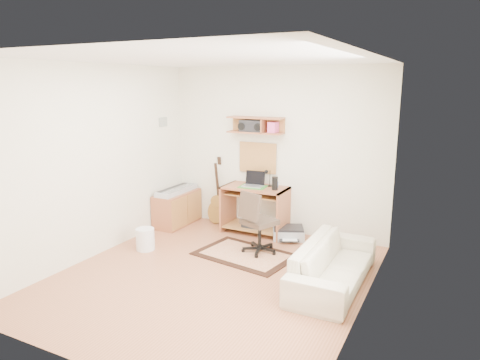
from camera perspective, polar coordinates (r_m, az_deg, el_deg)
The scene contains 22 objects.
floor at distance 5.54m, azimuth -3.61°, elevation -12.49°, with size 3.60×4.00×0.01m, color #B5704B.
ceiling at distance 5.03m, azimuth -4.03°, elevation 15.57°, with size 3.60×4.00×0.01m, color white.
back_wall at distance 6.90m, azimuth 4.71°, elevation 3.84°, with size 3.60×0.01×2.60m, color white.
left_wall at distance 6.23m, azimuth -18.26°, elevation 2.32°, with size 0.01×4.00×2.60m, color white.
right_wall at distance 4.50m, azimuth 16.37°, elevation -1.27°, with size 0.01×4.00×2.60m, color white.
wall_shelf at distance 6.85m, azimuth 2.02°, elevation 7.18°, with size 0.90×0.25×0.26m, color #A65D3A.
cork_board at distance 7.02m, azimuth 2.34°, elevation 2.94°, with size 0.64×0.03×0.49m, color tan.
wall_photo at distance 7.29m, azimuth -10.02°, elevation 7.48°, with size 0.02×0.20×0.15m, color #4C8CBF.
desk at distance 6.94m, azimuth 1.97°, elevation -3.91°, with size 1.00×0.55×0.75m, color #A65D3A, non-canonical shape.
laptop at distance 6.81m, azimuth 1.71°, elevation 0.08°, with size 0.31×0.31×0.24m, color silver, non-canonical shape.
speaker at distance 6.64m, azimuth 4.58°, elevation -0.45°, with size 0.09×0.09×0.20m, color black.
desk_lamp at distance 6.86m, azimuth 3.92°, elevation 0.25°, with size 0.09×0.09×0.26m, color black, non-canonical shape.
pencil_cup at distance 6.80m, azimuth 4.75°, elevation -0.60°, with size 0.07×0.07×0.10m, color #33599A.
boombox at distance 6.88m, azimuth 1.55°, elevation 7.03°, with size 0.38×0.17×0.19m, color black.
rug at distance 6.15m, azimuth 0.65°, elevation -9.72°, with size 1.31×0.87×0.02m, color beige.
task_chair at distance 6.10m, azimuth 2.59°, elevation -5.47°, with size 0.46×0.46×0.91m, color #3C2E23, non-canonical shape.
cabinet at distance 7.45m, azimuth -8.21°, elevation -3.67°, with size 0.40×0.90×0.55m, color #A65D3A.
music_keyboard at distance 7.37m, azimuth -8.28°, elevation -1.33°, with size 0.27×0.87×0.08m, color #B2B5BA.
guitar at distance 7.35m, azimuth -3.14°, elevation -1.40°, with size 0.30×0.19×1.14m, color olive, non-canonical shape.
waste_basket at distance 6.44m, azimuth -12.27°, elevation -7.56°, with size 0.26×0.26×0.31m, color white.
printer at distance 6.79m, azimuth 6.33°, elevation -6.92°, with size 0.47×0.36×0.18m, color #A5A8AA.
sofa at distance 5.32m, azimuth 12.15°, elevation -9.80°, with size 1.73×0.51×0.68m, color beige.
Camera 1 is at (2.57, -4.32, 2.33)m, focal length 32.66 mm.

